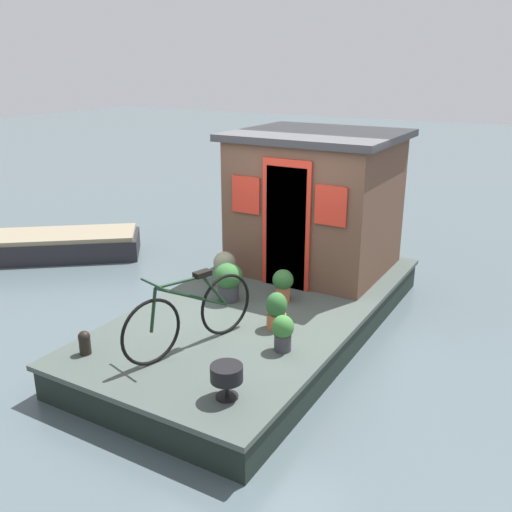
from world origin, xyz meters
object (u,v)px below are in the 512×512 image
object	(u,v)px
potted_plant_basil	(228,280)
mooring_bollard	(85,342)
potted_plant_geranium	(283,284)
potted_plant_ivy	(276,310)
potted_plant_thyme	(283,332)
houseboat_cabin	(316,201)
bicycle	(190,314)
dinghy_boat	(55,245)
charcoal_grill	(227,375)
potted_plant_fern	(225,267)

from	to	relation	value
potted_plant_basil	mooring_bollard	distance (m)	2.09
potted_plant_geranium	potted_plant_ivy	xyz separation A→B (m)	(-0.76, -0.31, -0.02)
potted_plant_thyme	potted_plant_ivy	size ratio (longest dim) A/B	0.92
potted_plant_basil	houseboat_cabin	bearing A→B (deg)	-13.69
potted_plant_thyme	potted_plant_ivy	xyz separation A→B (m)	(0.45, 0.32, 0.00)
potted_plant_geranium	potted_plant_thyme	bearing A→B (deg)	-152.54
potted_plant_basil	mooring_bollard	world-z (taller)	potted_plant_basil
potted_plant_geranium	potted_plant_ivy	bearing A→B (deg)	-157.81
bicycle	dinghy_boat	size ratio (longest dim) A/B	0.56
potted_plant_ivy	dinghy_boat	distance (m)	5.56
houseboat_cabin	dinghy_boat	xyz separation A→B (m)	(-0.83, 4.86, -1.25)
potted_plant_basil	dinghy_boat	world-z (taller)	potted_plant_basil
bicycle	charcoal_grill	world-z (taller)	bicycle
potted_plant_thyme	charcoal_grill	world-z (taller)	potted_plant_thyme
potted_plant_ivy	potted_plant_thyme	bearing A→B (deg)	-144.74
charcoal_grill	potted_plant_basil	bearing A→B (deg)	32.31
potted_plant_fern	mooring_bollard	bearing A→B (deg)	174.46
potted_plant_fern	potted_plant_basil	bearing A→B (deg)	-141.41
houseboat_cabin	bicycle	distance (m)	3.15
charcoal_grill	potted_plant_geranium	bearing A→B (deg)	14.72
potted_plant_ivy	mooring_bollard	xyz separation A→B (m)	(-1.60, 1.50, -0.08)
potted_plant_ivy	mooring_bollard	world-z (taller)	potted_plant_ivy
potted_plant_fern	potted_plant_basil	distance (m)	0.51
potted_plant_fern	potted_plant_thyme	xyz separation A→B (m)	(-1.27, -1.58, -0.05)
mooring_bollard	potted_plant_basil	bearing A→B (deg)	-15.37
bicycle	potted_plant_basil	size ratio (longest dim) A/B	3.28
potted_plant_basil	potted_plant_thyme	size ratio (longest dim) A/B	1.25
houseboat_cabin	potted_plant_geranium	size ratio (longest dim) A/B	5.36
mooring_bollard	dinghy_boat	distance (m)	4.89
houseboat_cabin	potted_plant_thyme	size ratio (longest dim) A/B	5.63
bicycle	potted_plant_ivy	distance (m)	1.09
mooring_bollard	dinghy_boat	xyz separation A→B (m)	(2.96, 3.87, -0.35)
potted_plant_ivy	mooring_bollard	bearing A→B (deg)	136.88
bicycle	mooring_bollard	bearing A→B (deg)	127.40
potted_plant_geranium	dinghy_boat	world-z (taller)	potted_plant_geranium
potted_plant_basil	charcoal_grill	world-z (taller)	potted_plant_basil
potted_plant_geranium	bicycle	bearing A→B (deg)	170.62
houseboat_cabin	dinghy_boat	bearing A→B (deg)	99.69
potted_plant_fern	dinghy_boat	distance (m)	4.17
houseboat_cabin	charcoal_grill	xyz separation A→B (m)	(-3.73, -0.81, -0.80)
potted_plant_thyme	potted_plant_geranium	bearing A→B (deg)	27.46
houseboat_cabin	mooring_bollard	bearing A→B (deg)	165.41
bicycle	potted_plant_ivy	xyz separation A→B (m)	(0.90, -0.58, -0.17)
potted_plant_geranium	potted_plant_basil	size ratio (longest dim) A/B	0.84
potted_plant_ivy	mooring_bollard	size ratio (longest dim) A/B	1.67
potted_plant_thyme	potted_plant_ivy	distance (m)	0.56
bicycle	mooring_bollard	size ratio (longest dim) A/B	6.26
potted_plant_geranium	houseboat_cabin	bearing A→B (deg)	8.03
potted_plant_geranium	dinghy_boat	xyz separation A→B (m)	(0.60, 5.06, -0.45)
potted_plant_thyme	potted_plant_ivy	world-z (taller)	potted_plant_ivy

